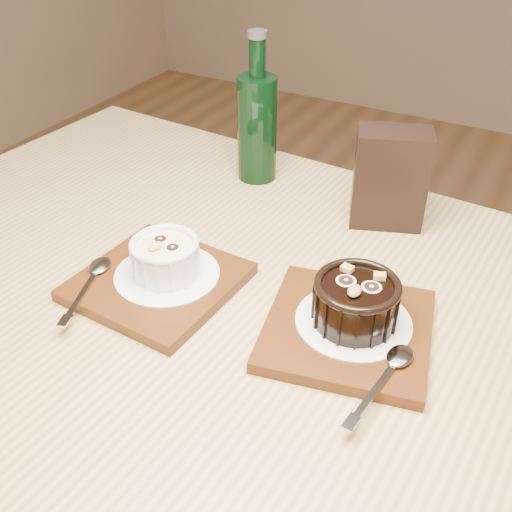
{
  "coord_description": "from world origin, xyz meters",
  "views": [
    {
      "loc": [
        0.3,
        -0.54,
        1.21
      ],
      "look_at": [
        0.03,
        -0.05,
        0.81
      ],
      "focal_mm": 42.0,
      "sensor_mm": 36.0,
      "label": 1
    }
  ],
  "objects_px": {
    "condiment_stand": "(390,178)",
    "ramekin_white": "(165,256)",
    "table": "(247,368)",
    "ramekin_dark": "(356,300)",
    "tray_right": "(347,330)",
    "tray_left": "(158,282)",
    "green_bottle": "(257,125)"
  },
  "relations": [
    {
      "from": "green_bottle",
      "to": "ramekin_white",
      "type": "bearing_deg",
      "value": -82.32
    },
    {
      "from": "table",
      "to": "tray_left",
      "type": "distance_m",
      "value": 0.16
    },
    {
      "from": "ramekin_dark",
      "to": "tray_right",
      "type": "bearing_deg",
      "value": -121.07
    },
    {
      "from": "ramekin_white",
      "to": "tray_right",
      "type": "height_order",
      "value": "ramekin_white"
    },
    {
      "from": "table",
      "to": "tray_left",
      "type": "height_order",
      "value": "tray_left"
    },
    {
      "from": "table",
      "to": "tray_right",
      "type": "height_order",
      "value": "tray_right"
    },
    {
      "from": "ramekin_white",
      "to": "condiment_stand",
      "type": "height_order",
      "value": "condiment_stand"
    },
    {
      "from": "table",
      "to": "green_bottle",
      "type": "distance_m",
      "value": 0.39
    },
    {
      "from": "table",
      "to": "green_bottle",
      "type": "relative_size",
      "value": 5.38
    },
    {
      "from": "ramekin_white",
      "to": "condiment_stand",
      "type": "distance_m",
      "value": 0.33
    },
    {
      "from": "tray_right",
      "to": "ramekin_dark",
      "type": "height_order",
      "value": "ramekin_dark"
    },
    {
      "from": "tray_left",
      "to": "condiment_stand",
      "type": "xyz_separation_m",
      "value": [
        0.2,
        0.28,
        0.06
      ]
    },
    {
      "from": "condiment_stand",
      "to": "green_bottle",
      "type": "height_order",
      "value": "green_bottle"
    },
    {
      "from": "condiment_stand",
      "to": "green_bottle",
      "type": "bearing_deg",
      "value": 171.68
    },
    {
      "from": "condiment_stand",
      "to": "green_bottle",
      "type": "relative_size",
      "value": 0.6
    },
    {
      "from": "tray_left",
      "to": "green_bottle",
      "type": "bearing_deg",
      "value": 96.06
    },
    {
      "from": "ramekin_dark",
      "to": "condiment_stand",
      "type": "bearing_deg",
      "value": 95.12
    },
    {
      "from": "tray_left",
      "to": "green_bottle",
      "type": "height_order",
      "value": "green_bottle"
    },
    {
      "from": "tray_right",
      "to": "condiment_stand",
      "type": "distance_m",
      "value": 0.26
    },
    {
      "from": "table",
      "to": "condiment_stand",
      "type": "xyz_separation_m",
      "value": [
        0.07,
        0.27,
        0.16
      ]
    },
    {
      "from": "table",
      "to": "ramekin_white",
      "type": "relative_size",
      "value": 14.96
    },
    {
      "from": "tray_left",
      "to": "condiment_stand",
      "type": "relative_size",
      "value": 1.29
    },
    {
      "from": "table",
      "to": "ramekin_dark",
      "type": "xyz_separation_m",
      "value": [
        0.12,
        0.03,
        0.14
      ]
    },
    {
      "from": "tray_left",
      "to": "table",
      "type": "bearing_deg",
      "value": 4.21
    },
    {
      "from": "tray_left",
      "to": "ramekin_dark",
      "type": "height_order",
      "value": "ramekin_dark"
    },
    {
      "from": "tray_right",
      "to": "condiment_stand",
      "type": "height_order",
      "value": "condiment_stand"
    },
    {
      "from": "condiment_stand",
      "to": "ramekin_white",
      "type": "bearing_deg",
      "value": -124.33
    },
    {
      "from": "ramekin_white",
      "to": "tray_right",
      "type": "bearing_deg",
      "value": 23.47
    },
    {
      "from": "ramekin_dark",
      "to": "condiment_stand",
      "type": "height_order",
      "value": "condiment_stand"
    },
    {
      "from": "ramekin_white",
      "to": "table",
      "type": "bearing_deg",
      "value": 17.83
    },
    {
      "from": "ramekin_white",
      "to": "ramekin_dark",
      "type": "height_order",
      "value": "ramekin_dark"
    },
    {
      "from": "table",
      "to": "green_bottle",
      "type": "xyz_separation_m",
      "value": [
        -0.15,
        0.31,
        0.18
      ]
    }
  ]
}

